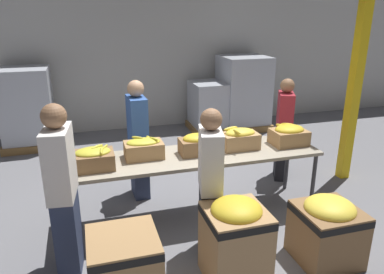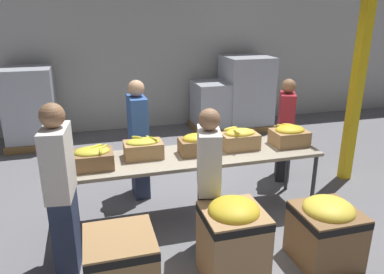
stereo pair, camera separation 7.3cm
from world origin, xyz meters
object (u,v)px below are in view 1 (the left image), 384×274
Objects in this scene: volunteer_3 at (210,185)px; pallet_stack_0 at (243,93)px; banana_box_1 at (144,148)px; donation_bin_0 at (124,267)px; donation_bin_2 at (327,228)px; banana_box_0 at (93,158)px; donation_bin_1 at (235,238)px; banana_box_4 at (289,134)px; pallet_stack_1 at (27,109)px; volunteer_2 at (284,130)px; banana_box_2 at (196,144)px; pallet_stack_2 at (212,107)px; sorting_table at (196,158)px; volunteer_1 at (63,192)px; support_pillar at (361,43)px; volunteer_0 at (138,140)px; banana_box_3 at (240,138)px.

pallet_stack_0 is (2.12, 3.99, -0.03)m from volunteer_3.
banana_box_1 is 1.47m from donation_bin_0.
banana_box_0 is at bearing 152.25° from donation_bin_2.
donation_bin_1 is at bearing 0.00° from donation_bin_0.
banana_box_4 is at bearing 1.82° from banana_box_0.
pallet_stack_0 is (2.64, 3.15, -0.18)m from banana_box_1.
pallet_stack_0 is at bearing -0.45° from pallet_stack_1.
banana_box_2 is at bearing -42.13° from volunteer_2.
volunteer_3 reaches higher than pallet_stack_2.
banana_box_2 is 0.38× the size of pallet_stack_2.
sorting_table is 1.78× the size of volunteer_1.
donation_bin_0 is 0.44× the size of pallet_stack_1.
pallet_stack_0 is (3.51, 3.84, -0.08)m from volunteer_1.
volunteer_2 is 1.00× the size of pallet_stack_0.
donation_bin_2 is 0.46× the size of pallet_stack_0.
volunteer_2 reaches higher than donation_bin_2.
pallet_stack_1 reaches higher than donation_bin_0.
pallet_stack_2 is at bearing 58.30° from banana_box_1.
support_pillar is at bearing -68.74° from volunteer_1.
pallet_stack_1 is (-3.45, 3.26, -0.22)m from banana_box_4.
pallet_stack_1 is 3.56m from pallet_stack_2.
sorting_table is at bearing 36.01° from volunteer_0.
banana_box_3 is at bearing 3.53° from banana_box_0.
volunteer_1 is 4.26m from support_pillar.
volunteer_1 is at bearing -119.39° from banana_box_0.
banana_box_3 is 0.44× the size of pallet_stack_2.
pallet_stack_1 is (-1.20, 4.48, 0.37)m from donation_bin_0.
banana_box_2 is 0.27× the size of pallet_stack_1.
donation_bin_2 is (2.48, -0.60, -0.47)m from volunteer_1.
volunteer_3 reaches higher than banana_box_3.
banana_box_1 is at bearing 174.00° from banana_box_2.
sorting_table is 2.92× the size of pallet_stack_2.
volunteer_1 is at bearing -157.45° from sorting_table.
volunteer_2 is at bearing 164.54° from support_pillar.
banana_box_2 is 0.23× the size of volunteer_1.
donation_bin_1 is 3.36m from support_pillar.
banana_box_2 is at bearing 51.02° from sorting_table.
banana_box_0 is 1.71m from donation_bin_1.
donation_bin_2 is at bearing 36.91° from volunteer_0.
volunteer_0 is at bearing 31.50° from volunteer_3.
volunteer_0 is (-1.80, 0.72, -0.15)m from banana_box_4.
banana_box_3 is 0.11× the size of support_pillar.
pallet_stack_1 is (-3.78, 2.58, -0.04)m from volunteer_2.
pallet_stack_2 is at bearing 67.50° from banana_box_2.
pallet_stack_2 is at bearing 76.55° from banana_box_3.
volunteer_3 is 0.39× the size of support_pillar.
volunteer_1 is at bearing -165.25° from support_pillar.
sorting_table is 3.60× the size of donation_bin_1.
volunteer_1 reaches higher than banana_box_1.
donation_bin_1 is (-0.56, -1.25, -0.50)m from banana_box_3.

